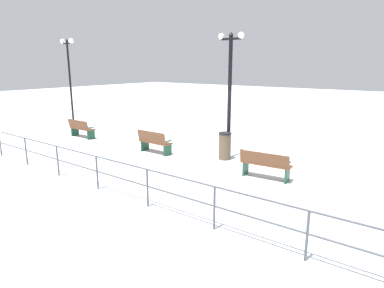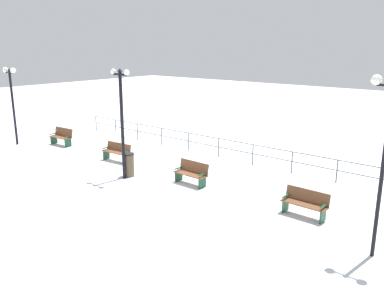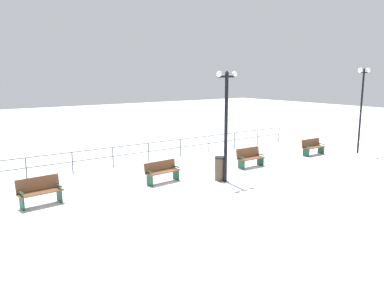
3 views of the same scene
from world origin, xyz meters
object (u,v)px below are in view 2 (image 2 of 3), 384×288
object	(u,v)px
bench_second	(117,152)
bench_fourth	(305,203)
lamppost_middle	(122,112)
trash_bin	(129,165)
bench_nearest	(62,136)
lamppost_near	(11,90)
bench_third	(191,173)

from	to	relation	value
bench_second	bench_fourth	world-z (taller)	same
bench_second	lamppost_middle	xyz separation A→B (m)	(1.43, 2.16, 2.34)
lamppost_middle	trash_bin	world-z (taller)	lamppost_middle
bench_second	bench_nearest	bearing A→B (deg)	-95.57
lamppost_near	bench_fourth	bearing A→B (deg)	94.25
bench_nearest	trash_bin	bearing A→B (deg)	75.69
lamppost_middle	trash_bin	bearing A→B (deg)	-174.19
bench_nearest	bench_fourth	xyz separation A→B (m)	(0.30, 14.34, -0.03)
bench_fourth	lamppost_middle	xyz separation A→B (m)	(1.22, -7.40, 2.35)
lamppost_near	lamppost_middle	xyz separation A→B (m)	(-0.00, 9.02, -0.22)
bench_second	bench_third	size ratio (longest dim) A/B	1.08
lamppost_near	lamppost_middle	world-z (taller)	lamppost_middle
bench_fourth	lamppost_near	xyz separation A→B (m)	(1.22, -16.42, 2.57)
lamppost_middle	lamppost_near	bearing A→B (deg)	-90.00
lamppost_middle	trash_bin	size ratio (longest dim) A/B	4.51
bench_fourth	trash_bin	size ratio (longest dim) A/B	1.49
bench_third	bench_nearest	bearing A→B (deg)	-90.69
bench_second	lamppost_near	size ratio (longest dim) A/B	0.37
trash_bin	bench_third	bearing A→B (deg)	109.54
bench_nearest	lamppost_near	world-z (taller)	lamppost_near
lamppost_near	bench_nearest	bearing A→B (deg)	126.05
bench_nearest	bench_third	xyz separation A→B (m)	(0.28, 9.56, -0.02)
lamppost_near	bench_third	bearing A→B (deg)	96.04
lamppost_near	lamppost_middle	bearing A→B (deg)	90.00
bench_third	lamppost_near	size ratio (longest dim) A/B	0.34
bench_nearest	bench_second	size ratio (longest dim) A/B	0.95
bench_third	lamppost_near	world-z (taller)	lamppost_near
lamppost_middle	trash_bin	distance (m)	2.32
bench_nearest	bench_second	distance (m)	4.78
trash_bin	lamppost_middle	bearing A→B (deg)	5.81
bench_nearest	bench_second	world-z (taller)	bench_nearest
bench_nearest	bench_fourth	distance (m)	14.34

